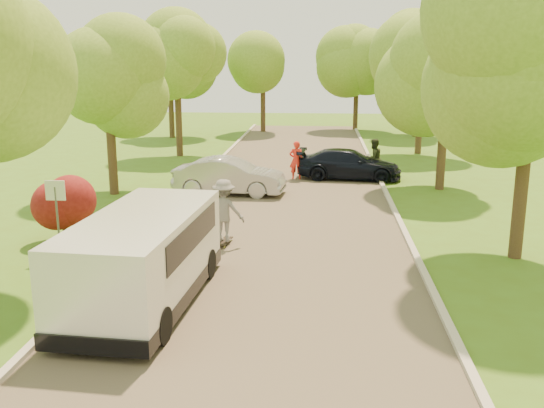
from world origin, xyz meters
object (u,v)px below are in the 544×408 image
(silver_sedan, at_px, (229,176))
(person_olive, at_px, (374,158))
(dark_sedan, at_px, (349,164))
(skateboarder, at_px, (224,211))
(minivan, at_px, (144,257))
(longboard, at_px, (225,241))
(street_sign, at_px, (56,202))
(person_striped, at_px, (296,160))

(silver_sedan, bearing_deg, person_olive, -51.63)
(dark_sedan, distance_m, skateboarder, 11.21)
(minivan, xyz_separation_m, longboard, (1.07, 4.51, -0.99))
(minivan, relative_size, silver_sedan, 1.27)
(silver_sedan, relative_size, skateboarder, 2.42)
(street_sign, distance_m, dark_sedan, 14.66)
(minivan, height_order, silver_sedan, minivan)
(street_sign, xyz_separation_m, dark_sedan, (8.47, 11.93, -0.88))
(minivan, bearing_deg, person_striped, 83.23)
(longboard, distance_m, skateboarder, 0.95)
(minivan, height_order, person_striped, minivan)
(silver_sedan, height_order, person_striped, person_striped)
(skateboarder, bearing_deg, person_striped, -92.36)
(minivan, bearing_deg, dark_sedan, 74.79)
(dark_sedan, relative_size, longboard, 4.81)
(longboard, relative_size, person_olive, 0.54)
(minivan, distance_m, longboard, 4.74)
(longboard, bearing_deg, minivan, 83.67)
(minivan, xyz_separation_m, skateboarder, (1.07, 4.51, -0.04))
(dark_sedan, bearing_deg, longboard, 163.70)
(minivan, relative_size, person_striped, 3.25)
(person_striped, bearing_deg, longboard, 78.43)
(minivan, height_order, dark_sedan, minivan)
(street_sign, relative_size, silver_sedan, 0.48)
(silver_sedan, distance_m, dark_sedan, 6.12)
(minivan, bearing_deg, longboard, 80.49)
(dark_sedan, height_order, longboard, dark_sedan)
(skateboarder, distance_m, person_olive, 12.03)
(longboard, bearing_deg, person_olive, -108.70)
(street_sign, bearing_deg, silver_sedan, 67.28)
(silver_sedan, distance_m, skateboarder, 6.92)
(silver_sedan, xyz_separation_m, skateboarder, (0.88, -6.86, 0.31))
(street_sign, xyz_separation_m, silver_sedan, (3.50, 8.36, -0.82))
(longboard, bearing_deg, silver_sedan, -75.68)
(dark_sedan, height_order, skateboarder, skateboarder)
(silver_sedan, bearing_deg, person_striped, -32.25)
(silver_sedan, bearing_deg, minivan, -175.69)
(street_sign, xyz_separation_m, skateboarder, (4.38, 1.50, -0.51))
(longboard, xyz_separation_m, person_olive, (5.22, 10.83, 0.80))
(silver_sedan, xyz_separation_m, person_striped, (2.57, 3.34, 0.14))
(dark_sedan, bearing_deg, minivan, 166.06)
(skateboarder, xyz_separation_m, person_olive, (5.22, 10.83, -0.15))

